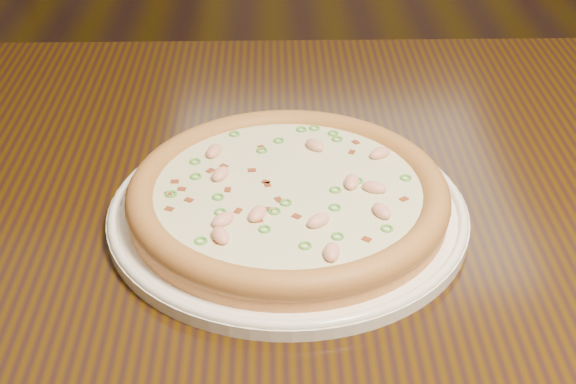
{
  "coord_description": "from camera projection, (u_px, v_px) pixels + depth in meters",
  "views": [
    {
      "loc": [
        -0.37,
        -1.56,
        1.2
      ],
      "look_at": [
        -0.36,
        -0.91,
        0.78
      ],
      "focal_mm": 50.0,
      "sensor_mm": 36.0,
      "label": 1
    }
  ],
  "objects": [
    {
      "name": "pizza",
      "position": [
        288.0,
        195.0,
        0.77
      ],
      "size": [
        0.31,
        0.31,
        0.03
      ],
      "color": "#D19145",
      "rests_on": "plate"
    },
    {
      "name": "plate",
      "position": [
        288.0,
        210.0,
        0.78
      ],
      "size": [
        0.35,
        0.35,
        0.02
      ],
      "color": "white",
      "rests_on": "hero_table"
    },
    {
      "name": "ground",
      "position": [
        425.0,
        253.0,
        1.97
      ],
      "size": [
        9.0,
        9.0,
        0.0
      ],
      "primitive_type": "plane",
      "color": "black"
    },
    {
      "name": "hero_table",
      "position": [
        395.0,
        263.0,
        0.89
      ],
      "size": [
        1.2,
        0.8,
        0.75
      ],
      "color": "black",
      "rests_on": "ground"
    }
  ]
}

